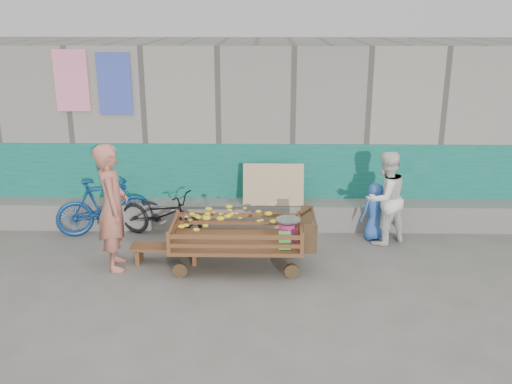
{
  "coord_description": "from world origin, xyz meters",
  "views": [
    {
      "loc": [
        0.18,
        -6.76,
        3.57
      ],
      "look_at": [
        0.03,
        1.2,
        1.0
      ],
      "focal_mm": 40.0,
      "sensor_mm": 36.0,
      "label": 1
    }
  ],
  "objects_px": {
    "bench": "(167,250)",
    "bicycle_dark": "(161,214)",
    "woman": "(385,198)",
    "bicycle_blue": "(104,206)",
    "child": "(375,212)",
    "banana_cart": "(234,229)",
    "vendor_man": "(113,207)"
  },
  "relations": [
    {
      "from": "bicycle_dark",
      "to": "woman",
      "type": "bearing_deg",
      "value": -68.92
    },
    {
      "from": "child",
      "to": "bicycle_blue",
      "type": "distance_m",
      "value": 4.41
    },
    {
      "from": "banana_cart",
      "to": "child",
      "type": "relative_size",
      "value": 2.18
    },
    {
      "from": "bench",
      "to": "woman",
      "type": "relative_size",
      "value": 0.7
    },
    {
      "from": "vendor_man",
      "to": "child",
      "type": "height_order",
      "value": "vendor_man"
    },
    {
      "from": "bench",
      "to": "vendor_man",
      "type": "xyz_separation_m",
      "value": [
        -0.7,
        -0.17,
        0.72
      ]
    },
    {
      "from": "bench",
      "to": "bicycle_dark",
      "type": "relative_size",
      "value": 0.68
    },
    {
      "from": "bench",
      "to": "vendor_man",
      "type": "bearing_deg",
      "value": -166.13
    },
    {
      "from": "vendor_man",
      "to": "bench",
      "type": "bearing_deg",
      "value": -89.93
    },
    {
      "from": "woman",
      "to": "bicycle_dark",
      "type": "relative_size",
      "value": 0.97
    },
    {
      "from": "bicycle_dark",
      "to": "bicycle_blue",
      "type": "relative_size",
      "value": 0.98
    },
    {
      "from": "bicycle_dark",
      "to": "child",
      "type": "bearing_deg",
      "value": -66.48
    },
    {
      "from": "child",
      "to": "bicycle_dark",
      "type": "height_order",
      "value": "child"
    },
    {
      "from": "banana_cart",
      "to": "bicycle_dark",
      "type": "bearing_deg",
      "value": 138.82
    },
    {
      "from": "banana_cart",
      "to": "bench",
      "type": "bearing_deg",
      "value": 171.4
    },
    {
      "from": "vendor_man",
      "to": "woman",
      "type": "height_order",
      "value": "vendor_man"
    },
    {
      "from": "child",
      "to": "bicycle_blue",
      "type": "relative_size",
      "value": 0.6
    },
    {
      "from": "vendor_man",
      "to": "bicycle_dark",
      "type": "bearing_deg",
      "value": -36.13
    },
    {
      "from": "vendor_man",
      "to": "banana_cart",
      "type": "bearing_deg",
      "value": -103.07
    },
    {
      "from": "banana_cart",
      "to": "child",
      "type": "height_order",
      "value": "child"
    },
    {
      "from": "vendor_man",
      "to": "bicycle_blue",
      "type": "relative_size",
      "value": 1.17
    },
    {
      "from": "banana_cart",
      "to": "woman",
      "type": "xyz_separation_m",
      "value": [
        2.31,
        0.95,
        0.16
      ]
    },
    {
      "from": "bench",
      "to": "woman",
      "type": "height_order",
      "value": "woman"
    },
    {
      "from": "bicycle_dark",
      "to": "bicycle_blue",
      "type": "xyz_separation_m",
      "value": [
        -0.97,
        0.19,
        0.07
      ]
    },
    {
      "from": "bicycle_dark",
      "to": "vendor_man",
      "type": "bearing_deg",
      "value": -179.0
    },
    {
      "from": "bench",
      "to": "child",
      "type": "bearing_deg",
      "value": 16.58
    },
    {
      "from": "banana_cart",
      "to": "woman",
      "type": "bearing_deg",
      "value": 22.37
    },
    {
      "from": "banana_cart",
      "to": "woman",
      "type": "relative_size",
      "value": 1.37
    },
    {
      "from": "bench",
      "to": "woman",
      "type": "bearing_deg",
      "value": 13.56
    },
    {
      "from": "vendor_man",
      "to": "bicycle_blue",
      "type": "bearing_deg",
      "value": 7.53
    },
    {
      "from": "bicycle_dark",
      "to": "bicycle_blue",
      "type": "distance_m",
      "value": 0.99
    },
    {
      "from": "vendor_man",
      "to": "woman",
      "type": "distance_m",
      "value": 4.13
    }
  ]
}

